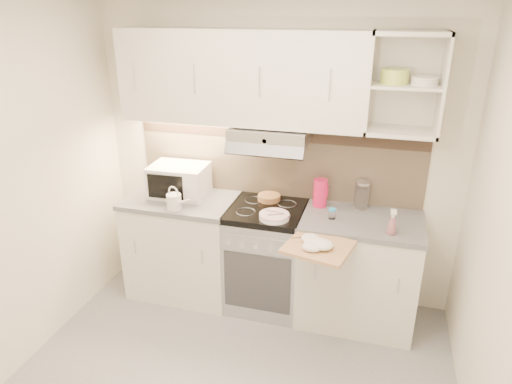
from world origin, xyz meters
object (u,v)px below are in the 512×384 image
watering_can (175,201)px  pink_pitcher (320,193)px  electric_range (266,257)px  cutting_board (318,247)px  microwave (179,180)px  spray_bottle (392,224)px  plate_stack (274,216)px  glass_jar (362,195)px

watering_can → pink_pitcher: size_ratio=1.00×
electric_range → cutting_board: 0.80m
microwave → electric_range: bearing=-7.1°
spray_bottle → cutting_board: (-0.47, -0.29, -0.11)m
cutting_board → spray_bottle: bearing=44.0°
electric_range → spray_bottle: (0.96, -0.19, 0.53)m
electric_range → microwave: bearing=175.2°
plate_stack → pink_pitcher: (0.30, 0.34, 0.09)m
glass_jar → cutting_board: 0.73m
plate_stack → electric_range: bearing=120.0°
watering_can → glass_jar: size_ratio=0.98×
electric_range → plate_stack: plate_stack is taller
glass_jar → microwave: bearing=-174.9°
spray_bottle → cutting_board: spray_bottle is taller
plate_stack → spray_bottle: spray_bottle is taller
electric_range → cutting_board: bearing=-44.1°
watering_can → glass_jar: bearing=32.8°
glass_jar → cutting_board: size_ratio=0.54×
electric_range → glass_jar: bearing=15.5°
plate_stack → cutting_board: size_ratio=0.53×
pink_pitcher → spray_bottle: 0.66m
cutting_board → watering_can: bearing=-179.0°
glass_jar → spray_bottle: glass_jar is taller
electric_range → cutting_board: electric_range is taller
microwave → spray_bottle: (1.75, -0.26, -0.05)m
watering_can → spray_bottle: 1.66m
spray_bottle → electric_range: bearing=165.6°
electric_range → cutting_board: size_ratio=2.10×
cutting_board → microwave: bearing=170.0°
spray_bottle → glass_jar: bearing=118.4°
microwave → cutting_board: bearing=-25.3°
watering_can → spray_bottle: size_ratio=1.12×
microwave → plate_stack: size_ratio=2.10×
cutting_board → plate_stack: bearing=155.5°
watering_can → glass_jar: glass_jar is taller
watering_can → cutting_board: bearing=4.2°
microwave → watering_can: size_ratio=2.14×
microwave → plate_stack: 0.93m
plate_stack → pink_pitcher: bearing=48.8°
electric_range → watering_can: bearing=-162.3°
cutting_board → electric_range: bearing=148.8°
glass_jar → spray_bottle: size_ratio=1.14×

